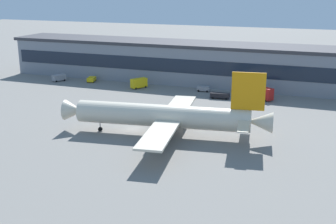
{
  "coord_description": "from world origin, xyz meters",
  "views": [
    {
      "loc": [
        45.85,
        -95.78,
        35.53
      ],
      "look_at": [
        9.18,
        1.96,
        5.0
      ],
      "focal_mm": 46.06,
      "sensor_mm": 36.0,
      "label": 1
    }
  ],
  "objects_px": {
    "airliner": "(166,116)",
    "catering_truck": "(263,93)",
    "belt_loader": "(220,95)",
    "follow_me_car": "(204,89)",
    "crew_van": "(59,77)",
    "stair_truck": "(139,83)",
    "pushback_tractor": "(92,79)"
  },
  "relations": [
    {
      "from": "follow_me_car",
      "to": "belt_loader",
      "type": "height_order",
      "value": "belt_loader"
    },
    {
      "from": "airliner",
      "to": "pushback_tractor",
      "type": "bearing_deg",
      "value": 135.33
    },
    {
      "from": "airliner",
      "to": "pushback_tractor",
      "type": "relative_size",
      "value": 9.79
    },
    {
      "from": "catering_truck",
      "to": "pushback_tractor",
      "type": "relative_size",
      "value": 1.39
    },
    {
      "from": "stair_truck",
      "to": "catering_truck",
      "type": "bearing_deg",
      "value": -1.41
    },
    {
      "from": "stair_truck",
      "to": "pushback_tractor",
      "type": "bearing_deg",
      "value": 170.95
    },
    {
      "from": "catering_truck",
      "to": "pushback_tractor",
      "type": "bearing_deg",
      "value": 176.07
    },
    {
      "from": "crew_van",
      "to": "belt_loader",
      "type": "relative_size",
      "value": 0.86
    },
    {
      "from": "crew_van",
      "to": "belt_loader",
      "type": "distance_m",
      "value": 65.61
    },
    {
      "from": "crew_van",
      "to": "pushback_tractor",
      "type": "xyz_separation_m",
      "value": [
        12.48,
        3.67,
        -0.41
      ]
    },
    {
      "from": "belt_loader",
      "to": "pushback_tractor",
      "type": "bearing_deg",
      "value": 171.28
    },
    {
      "from": "airliner",
      "to": "crew_van",
      "type": "xyz_separation_m",
      "value": [
        -61.76,
        45.06,
        -3.64
      ]
    },
    {
      "from": "belt_loader",
      "to": "stair_truck",
      "type": "distance_m",
      "value": 31.61
    },
    {
      "from": "crew_van",
      "to": "stair_truck",
      "type": "bearing_deg",
      "value": 0.35
    },
    {
      "from": "follow_me_car",
      "to": "crew_van",
      "type": "height_order",
      "value": "crew_van"
    },
    {
      "from": "catering_truck",
      "to": "airliner",
      "type": "bearing_deg",
      "value": -111.08
    },
    {
      "from": "follow_me_car",
      "to": "catering_truck",
      "type": "height_order",
      "value": "catering_truck"
    },
    {
      "from": "follow_me_car",
      "to": "stair_truck",
      "type": "distance_m",
      "value": 23.58
    },
    {
      "from": "catering_truck",
      "to": "belt_loader",
      "type": "height_order",
      "value": "catering_truck"
    },
    {
      "from": "pushback_tractor",
      "to": "stair_truck",
      "type": "bearing_deg",
      "value": -9.05
    },
    {
      "from": "catering_truck",
      "to": "belt_loader",
      "type": "bearing_deg",
      "value": -165.01
    },
    {
      "from": "pushback_tractor",
      "to": "stair_truck",
      "type": "distance_m",
      "value": 22.02
    },
    {
      "from": "crew_van",
      "to": "stair_truck",
      "type": "distance_m",
      "value": 34.21
    },
    {
      "from": "crew_van",
      "to": "stair_truck",
      "type": "xyz_separation_m",
      "value": [
        34.2,
        0.21,
        0.52
      ]
    },
    {
      "from": "crew_van",
      "to": "stair_truck",
      "type": "relative_size",
      "value": 0.89
    },
    {
      "from": "pushback_tractor",
      "to": "belt_loader",
      "type": "bearing_deg",
      "value": -8.72
    },
    {
      "from": "airliner",
      "to": "catering_truck",
      "type": "xyz_separation_m",
      "value": [
        17.03,
        44.17,
        -2.81
      ]
    },
    {
      "from": "follow_me_car",
      "to": "belt_loader",
      "type": "xyz_separation_m",
      "value": [
        7.88,
        -7.66,
        0.06
      ]
    },
    {
      "from": "airliner",
      "to": "crew_van",
      "type": "height_order",
      "value": "airliner"
    },
    {
      "from": "pushback_tractor",
      "to": "follow_me_car",
      "type": "bearing_deg",
      "value": -0.6
    },
    {
      "from": "airliner",
      "to": "pushback_tractor",
      "type": "distance_m",
      "value": 69.42
    },
    {
      "from": "airliner",
      "to": "stair_truck",
      "type": "xyz_separation_m",
      "value": [
        -27.56,
        45.26,
        -3.12
      ]
    }
  ]
}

